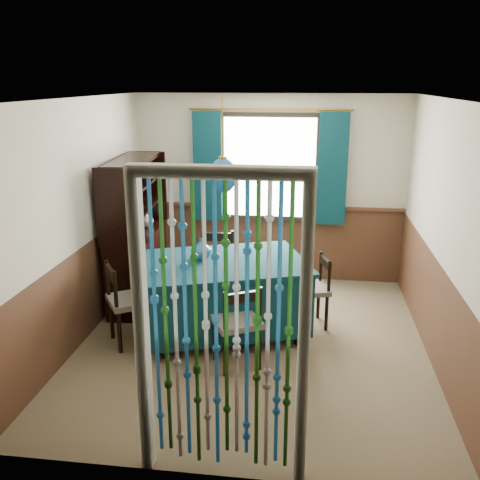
# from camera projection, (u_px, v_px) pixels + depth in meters

# --- Properties ---
(floor) EXTENTS (4.00, 4.00, 0.00)m
(floor) POSITION_uv_depth(u_px,v_px,m) (253.00, 342.00, 5.65)
(floor) COLOR brown
(floor) RESTS_ON ground
(ceiling) EXTENTS (4.00, 4.00, 0.00)m
(ceiling) POSITION_uv_depth(u_px,v_px,m) (254.00, 98.00, 4.93)
(ceiling) COLOR silver
(ceiling) RESTS_ON ground
(wall_back) EXTENTS (3.60, 0.00, 3.60)m
(wall_back) POSITION_uv_depth(u_px,v_px,m) (269.00, 189.00, 7.19)
(wall_back) COLOR beige
(wall_back) RESTS_ON ground
(wall_front) EXTENTS (3.60, 0.00, 3.60)m
(wall_front) POSITION_uv_depth(u_px,v_px,m) (219.00, 313.00, 3.39)
(wall_front) COLOR beige
(wall_front) RESTS_ON ground
(wall_left) EXTENTS (0.00, 4.00, 4.00)m
(wall_left) POSITION_uv_depth(u_px,v_px,m) (80.00, 223.00, 5.51)
(wall_left) COLOR beige
(wall_left) RESTS_ON ground
(wall_right) EXTENTS (0.00, 4.00, 4.00)m
(wall_right) POSITION_uv_depth(u_px,v_px,m) (442.00, 236.00, 5.06)
(wall_right) COLOR beige
(wall_right) RESTS_ON ground
(wainscot_back) EXTENTS (3.60, 0.00, 3.60)m
(wainscot_back) POSITION_uv_depth(u_px,v_px,m) (268.00, 243.00, 7.39)
(wainscot_back) COLOR #4C2D1C
(wainscot_back) RESTS_ON ground
(wainscot_front) EXTENTS (3.60, 0.00, 3.60)m
(wainscot_front) POSITION_uv_depth(u_px,v_px,m) (221.00, 413.00, 3.62)
(wainscot_front) COLOR #4C2D1C
(wainscot_front) RESTS_ON ground
(wainscot_left) EXTENTS (0.00, 4.00, 4.00)m
(wainscot_left) POSITION_uv_depth(u_px,v_px,m) (88.00, 290.00, 5.73)
(wainscot_left) COLOR #4C2D1C
(wainscot_left) RESTS_ON ground
(wainscot_right) EXTENTS (0.00, 4.00, 4.00)m
(wainscot_right) POSITION_uv_depth(u_px,v_px,m) (432.00, 308.00, 5.28)
(wainscot_right) COLOR #4C2D1C
(wainscot_right) RESTS_ON ground
(window) EXTENTS (1.32, 0.12, 1.42)m
(window) POSITION_uv_depth(u_px,v_px,m) (269.00, 168.00, 7.05)
(window) COLOR black
(window) RESTS_ON wall_back
(doorway) EXTENTS (1.16, 0.12, 2.18)m
(doorway) POSITION_uv_depth(u_px,v_px,m) (221.00, 337.00, 3.50)
(doorway) COLOR silver
(doorway) RESTS_ON ground
(dining_table) EXTENTS (2.01, 1.69, 0.83)m
(dining_table) POSITION_uv_depth(u_px,v_px,m) (224.00, 292.00, 5.75)
(dining_table) COLOR #0A2E37
(dining_table) RESTS_ON floor
(chair_near) EXTENTS (0.56, 0.55, 0.85)m
(chair_near) POSITION_uv_depth(u_px,v_px,m) (237.00, 323.00, 5.06)
(chair_near) COLOR black
(chair_near) RESTS_ON floor
(chair_far) EXTENTS (0.47, 0.45, 0.90)m
(chair_far) POSITION_uv_depth(u_px,v_px,m) (217.00, 267.00, 6.50)
(chair_far) COLOR black
(chair_far) RESTS_ON floor
(chair_left) EXTENTS (0.59, 0.59, 0.88)m
(chair_left) POSITION_uv_depth(u_px,v_px,m) (127.00, 301.00, 5.52)
(chair_left) COLOR black
(chair_left) RESTS_ON floor
(chair_right) EXTENTS (0.48, 0.49, 0.81)m
(chair_right) POSITION_uv_depth(u_px,v_px,m) (312.00, 289.00, 5.94)
(chair_right) COLOR black
(chair_right) RESTS_ON floor
(sideboard) EXTENTS (0.59, 1.40, 1.78)m
(sideboard) POSITION_uv_depth(u_px,v_px,m) (137.00, 253.00, 6.57)
(sideboard) COLOR black
(sideboard) RESTS_ON floor
(pendant_lamp) EXTENTS (0.28, 0.28, 0.94)m
(pendant_lamp) POSITION_uv_depth(u_px,v_px,m) (223.00, 175.00, 5.38)
(pendant_lamp) COLOR olive
(pendant_lamp) RESTS_ON ceiling
(vase_table) EXTENTS (0.22, 0.22, 0.21)m
(vase_table) POSITION_uv_depth(u_px,v_px,m) (201.00, 249.00, 5.69)
(vase_table) COLOR navy
(vase_table) RESTS_ON dining_table
(bowl_shelf) EXTENTS (0.25, 0.25, 0.05)m
(bowl_shelf) POSITION_uv_depth(u_px,v_px,m) (131.00, 209.00, 6.12)
(bowl_shelf) COLOR beige
(bowl_shelf) RESTS_ON sideboard
(vase_sideboard) EXTENTS (0.23, 0.23, 0.20)m
(vase_sideboard) POSITION_uv_depth(u_px,v_px,m) (147.00, 219.00, 6.72)
(vase_sideboard) COLOR beige
(vase_sideboard) RESTS_ON sideboard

